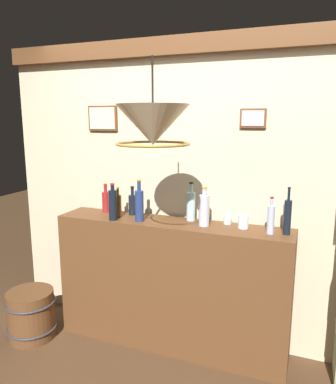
{
  "coord_description": "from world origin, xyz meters",
  "views": [
    {
      "loc": [
        1.01,
        -1.77,
        1.85
      ],
      "look_at": [
        0.0,
        0.8,
        1.31
      ],
      "focal_mm": 34.66,
      "sensor_mm": 36.0,
      "label": 1
    }
  ],
  "objects_px": {
    "liquor_bottle_sherry": "(191,205)",
    "glass_tumbler_highball": "(228,219)",
    "liquor_bottle_bourbon": "(204,209)",
    "liquor_bottle_amaro": "(133,204)",
    "liquor_bottle_scotch": "(106,201)",
    "liquor_bottle_rye": "(113,204)",
    "liquor_bottle_mezcal": "(271,219)",
    "liquor_bottle_brandy": "(139,205)",
    "glass_tumbler_rocks": "(243,222)",
    "liquor_bottle_port": "(287,216)",
    "liquor_bottle_tequila": "(118,205)",
    "wooden_barrel": "(31,314)",
    "pendant_lamp": "(153,126)"
  },
  "relations": [
    {
      "from": "liquor_bottle_scotch",
      "to": "liquor_bottle_rye",
      "type": "height_order",
      "value": "liquor_bottle_rye"
    },
    {
      "from": "liquor_bottle_scotch",
      "to": "liquor_bottle_mezcal",
      "type": "bearing_deg",
      "value": -4.64
    },
    {
      "from": "liquor_bottle_sherry",
      "to": "glass_tumbler_rocks",
      "type": "distance_m",
      "value": 0.44
    },
    {
      "from": "liquor_bottle_amaro",
      "to": "liquor_bottle_mezcal",
      "type": "bearing_deg",
      "value": -5.85
    },
    {
      "from": "pendant_lamp",
      "to": "wooden_barrel",
      "type": "distance_m",
      "value": 2.07
    },
    {
      "from": "liquor_bottle_bourbon",
      "to": "wooden_barrel",
      "type": "bearing_deg",
      "value": -166.37
    },
    {
      "from": "liquor_bottle_mezcal",
      "to": "liquor_bottle_amaro",
      "type": "bearing_deg",
      "value": 174.15
    },
    {
      "from": "pendant_lamp",
      "to": "liquor_bottle_rye",
      "type": "bearing_deg",
      "value": 138.7
    },
    {
      "from": "liquor_bottle_brandy",
      "to": "pendant_lamp",
      "type": "distance_m",
      "value": 0.91
    },
    {
      "from": "liquor_bottle_bourbon",
      "to": "liquor_bottle_tequila",
      "type": "xyz_separation_m",
      "value": [
        -0.72,
        -0.02,
        -0.03
      ]
    },
    {
      "from": "liquor_bottle_rye",
      "to": "glass_tumbler_highball",
      "type": "relative_size",
      "value": 3.63
    },
    {
      "from": "liquor_bottle_rye",
      "to": "wooden_barrel",
      "type": "bearing_deg",
      "value": -161.78
    },
    {
      "from": "liquor_bottle_rye",
      "to": "liquor_bottle_sherry",
      "type": "xyz_separation_m",
      "value": [
        0.58,
        0.22,
        -0.0
      ]
    },
    {
      "from": "liquor_bottle_rye",
      "to": "liquor_bottle_tequila",
      "type": "bearing_deg",
      "value": 92.35
    },
    {
      "from": "liquor_bottle_bourbon",
      "to": "glass_tumbler_rocks",
      "type": "relative_size",
      "value": 3.0
    },
    {
      "from": "liquor_bottle_rye",
      "to": "liquor_bottle_sherry",
      "type": "relative_size",
      "value": 0.96
    },
    {
      "from": "liquor_bottle_mezcal",
      "to": "liquor_bottle_bourbon",
      "type": "height_order",
      "value": "liquor_bottle_bourbon"
    },
    {
      "from": "liquor_bottle_tequila",
      "to": "glass_tumbler_highball",
      "type": "xyz_separation_m",
      "value": [
        0.88,
        0.13,
        -0.06
      ]
    },
    {
      "from": "liquor_bottle_bourbon",
      "to": "liquor_bottle_amaro",
      "type": "xyz_separation_m",
      "value": [
        -0.65,
        0.1,
        -0.03
      ]
    },
    {
      "from": "liquor_bottle_mezcal",
      "to": "wooden_barrel",
      "type": "distance_m",
      "value": 2.16
    },
    {
      "from": "liquor_bottle_mezcal",
      "to": "liquor_bottle_brandy",
      "type": "bearing_deg",
      "value": -177.46
    },
    {
      "from": "liquor_bottle_amaro",
      "to": "liquor_bottle_sherry",
      "type": "relative_size",
      "value": 0.79
    },
    {
      "from": "liquor_bottle_tequila",
      "to": "glass_tumbler_highball",
      "type": "distance_m",
      "value": 0.89
    },
    {
      "from": "liquor_bottle_scotch",
      "to": "liquor_bottle_sherry",
      "type": "height_order",
      "value": "liquor_bottle_sherry"
    },
    {
      "from": "liquor_bottle_port",
      "to": "glass_tumbler_rocks",
      "type": "bearing_deg",
      "value": 172.73
    },
    {
      "from": "glass_tumbler_rocks",
      "to": "wooden_barrel",
      "type": "relative_size",
      "value": 0.24
    },
    {
      "from": "glass_tumbler_highball",
      "to": "pendant_lamp",
      "type": "xyz_separation_m",
      "value": [
        -0.3,
        -0.73,
        0.71
      ]
    },
    {
      "from": "liquor_bottle_mezcal",
      "to": "glass_tumbler_rocks",
      "type": "xyz_separation_m",
      "value": [
        -0.2,
        0.06,
        -0.06
      ]
    },
    {
      "from": "liquor_bottle_port",
      "to": "liquor_bottle_brandy",
      "type": "xyz_separation_m",
      "value": [
        -1.11,
        -0.07,
        0.0
      ]
    },
    {
      "from": "liquor_bottle_sherry",
      "to": "glass_tumbler_highball",
      "type": "distance_m",
      "value": 0.31
    },
    {
      "from": "liquor_bottle_amaro",
      "to": "wooden_barrel",
      "type": "height_order",
      "value": "liquor_bottle_amaro"
    },
    {
      "from": "glass_tumbler_rocks",
      "to": "liquor_bottle_tequila",
      "type": "bearing_deg",
      "value": -176.41
    },
    {
      "from": "liquor_bottle_tequila",
      "to": "pendant_lamp",
      "type": "bearing_deg",
      "value": -45.9
    },
    {
      "from": "liquor_bottle_tequila",
      "to": "liquor_bottle_mezcal",
      "type": "bearing_deg",
      "value": 0.0
    },
    {
      "from": "liquor_bottle_port",
      "to": "wooden_barrel",
      "type": "xyz_separation_m",
      "value": [
        -2.02,
        -0.35,
        -0.98
      ]
    },
    {
      "from": "liquor_bottle_brandy",
      "to": "liquor_bottle_scotch",
      "type": "bearing_deg",
      "value": 158.35
    },
    {
      "from": "liquor_bottle_port",
      "to": "liquor_bottle_sherry",
      "type": "relative_size",
      "value": 1.09
    },
    {
      "from": "liquor_bottle_port",
      "to": "pendant_lamp",
      "type": "bearing_deg",
      "value": -139.95
    },
    {
      "from": "pendant_lamp",
      "to": "liquor_bottle_brandy",
      "type": "bearing_deg",
      "value": 123.54
    },
    {
      "from": "liquor_bottle_port",
      "to": "liquor_bottle_brandy",
      "type": "height_order",
      "value": "liquor_bottle_port"
    },
    {
      "from": "liquor_bottle_port",
      "to": "liquor_bottle_sherry",
      "type": "height_order",
      "value": "liquor_bottle_port"
    },
    {
      "from": "glass_tumbler_rocks",
      "to": "glass_tumbler_highball",
      "type": "distance_m",
      "value": 0.15
    },
    {
      "from": "glass_tumbler_rocks",
      "to": "liquor_bottle_mezcal",
      "type": "bearing_deg",
      "value": -17.46
    },
    {
      "from": "liquor_bottle_sherry",
      "to": "glass_tumbler_highball",
      "type": "bearing_deg",
      "value": 0.85
    },
    {
      "from": "liquor_bottle_rye",
      "to": "glass_tumbler_highball",
      "type": "height_order",
      "value": "liquor_bottle_rye"
    },
    {
      "from": "liquor_bottle_bourbon",
      "to": "liquor_bottle_amaro",
      "type": "relative_size",
      "value": 1.23
    },
    {
      "from": "liquor_bottle_rye",
      "to": "pendant_lamp",
      "type": "distance_m",
      "value": 0.99
    },
    {
      "from": "liquor_bottle_scotch",
      "to": "liquor_bottle_amaro",
      "type": "xyz_separation_m",
      "value": [
        0.26,
        0.0,
        -0.01
      ]
    },
    {
      "from": "wooden_barrel",
      "to": "liquor_bottle_port",
      "type": "bearing_deg",
      "value": 9.75
    },
    {
      "from": "liquor_bottle_port",
      "to": "liquor_bottle_bourbon",
      "type": "height_order",
      "value": "liquor_bottle_port"
    }
  ]
}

